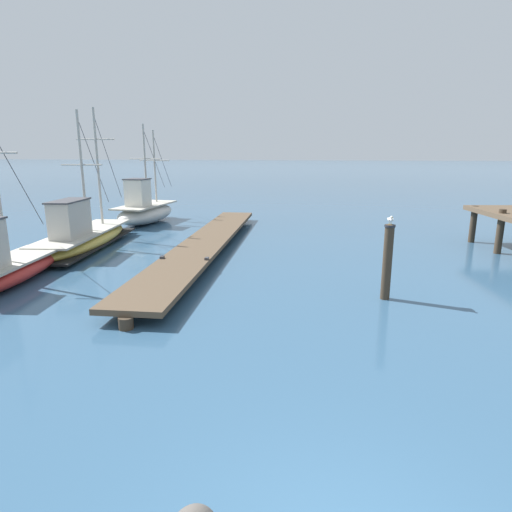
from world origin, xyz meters
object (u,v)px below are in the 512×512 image
(fishing_boat_2, at_px, (145,210))
(fishing_boat_1, at_px, (82,236))
(mooring_piling, at_px, (387,261))
(perched_seagull, at_px, (390,219))

(fishing_boat_2, bearing_deg, fishing_boat_1, -89.01)
(mooring_piling, bearing_deg, fishing_boat_1, 159.13)
(mooring_piling, relative_size, perched_seagull, 5.65)
(fishing_boat_2, bearing_deg, mooring_piling, -43.37)
(fishing_boat_2, xyz_separation_m, perched_seagull, (12.15, -11.48, 1.53))
(fishing_boat_1, distance_m, fishing_boat_2, 6.90)
(fishing_boat_1, height_order, perched_seagull, fishing_boat_1)
(fishing_boat_2, height_order, perched_seagull, fishing_boat_2)
(fishing_boat_1, relative_size, fishing_boat_2, 1.37)
(perched_seagull, bearing_deg, fishing_boat_2, 136.64)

